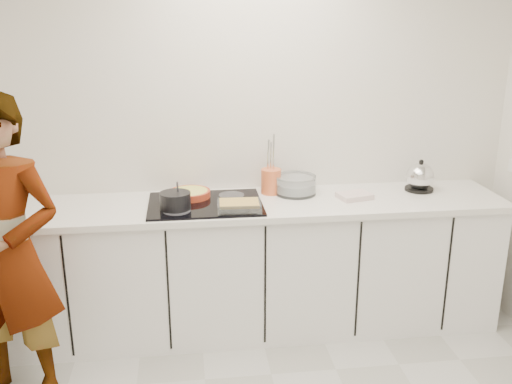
{
  "coord_description": "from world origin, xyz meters",
  "views": [
    {
      "loc": [
        -0.47,
        -2.2,
        2.08
      ],
      "look_at": [
        -0.05,
        1.05,
        1.05
      ],
      "focal_mm": 40.0,
      "sensor_mm": 36.0,
      "label": 1
    }
  ],
  "objects": [
    {
      "name": "wall_back",
      "position": [
        0.0,
        1.6,
        1.3
      ],
      "size": [
        3.6,
        0.0,
        2.6
      ],
      "primitive_type": "cube",
      "color": "silver",
      "rests_on": "ground"
    },
    {
      "name": "base_cabinets",
      "position": [
        0.0,
        1.28,
        0.43
      ],
      "size": [
        3.2,
        0.58,
        0.87
      ],
      "primitive_type": "cube",
      "color": "white",
      "rests_on": "floor"
    },
    {
      "name": "countertop",
      "position": [
        0.0,
        1.28,
        0.89
      ],
      "size": [
        3.24,
        0.64,
        0.04
      ],
      "primitive_type": "cube",
      "color": "white",
      "rests_on": "base_cabinets"
    },
    {
      "name": "hob",
      "position": [
        -0.35,
        1.26,
        0.92
      ],
      "size": [
        0.72,
        0.54,
        0.01
      ],
      "primitive_type": "cube",
      "color": "black",
      "rests_on": "countertop"
    },
    {
      "name": "tart_dish",
      "position": [
        -0.45,
        1.4,
        0.95
      ],
      "size": [
        0.28,
        0.28,
        0.04
      ],
      "color": "#B1381E",
      "rests_on": "hob"
    },
    {
      "name": "saucepan",
      "position": [
        -0.54,
        1.16,
        0.98
      ],
      "size": [
        0.25,
        0.25,
        0.18
      ],
      "color": "black",
      "rests_on": "hob"
    },
    {
      "name": "baking_dish",
      "position": [
        -0.15,
        1.1,
        0.95
      ],
      "size": [
        0.28,
        0.21,
        0.05
      ],
      "color": "silver",
      "rests_on": "hob"
    },
    {
      "name": "mixing_bowl",
      "position": [
        0.27,
        1.42,
        0.97
      ],
      "size": [
        0.36,
        0.36,
        0.13
      ],
      "color": "silver",
      "rests_on": "countertop"
    },
    {
      "name": "tea_towel",
      "position": [
        0.64,
        1.27,
        0.93
      ],
      "size": [
        0.24,
        0.2,
        0.03
      ],
      "primitive_type": "cube",
      "rotation": [
        0.0,
        0.0,
        0.25
      ],
      "color": "white",
      "rests_on": "countertop"
    },
    {
      "name": "kettle",
      "position": [
        1.13,
        1.39,
        1.0
      ],
      "size": [
        0.22,
        0.22,
        0.22
      ],
      "color": "black",
      "rests_on": "countertop"
    },
    {
      "name": "utensil_crock",
      "position": [
        0.1,
        1.45,
        0.99
      ],
      "size": [
        0.18,
        0.18,
        0.17
      ],
      "primitive_type": "cylinder",
      "rotation": [
        0.0,
        0.0,
        0.41
      ],
      "color": "orange",
      "rests_on": "countertop"
    },
    {
      "name": "cook",
      "position": [
        -1.42,
        0.73,
        0.86
      ],
      "size": [
        0.72,
        0.57,
        1.72
      ],
      "primitive_type": "imported",
      "rotation": [
        0.0,
        0.0,
        -0.29
      ],
      "color": "white",
      "rests_on": "floor"
    }
  ]
}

